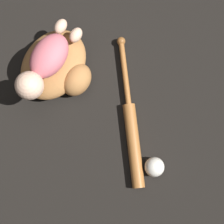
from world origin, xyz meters
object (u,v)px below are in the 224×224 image
(baby_figure, at_px, (44,64))
(baseball, at_px, (154,167))
(baseball_bat, at_px, (132,130))
(baseball_glove, at_px, (57,67))

(baby_figure, xyz_separation_m, baseball, (0.11, 0.51, -0.11))
(baby_figure, relative_size, baseball_bat, 0.68)
(baseball_bat, xyz_separation_m, baseball, (0.08, 0.14, 0.01))
(baby_figure, height_order, baseball_bat, baby_figure)
(baby_figure, distance_m, baseball_bat, 0.40)
(baby_figure, bearing_deg, baseball_glove, 150.33)
(baseball_glove, height_order, baseball_bat, baseball_glove)
(baseball_glove, distance_m, baseball, 0.51)
(baby_figure, relative_size, baseball, 4.52)
(baseball_glove, relative_size, baseball, 4.10)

